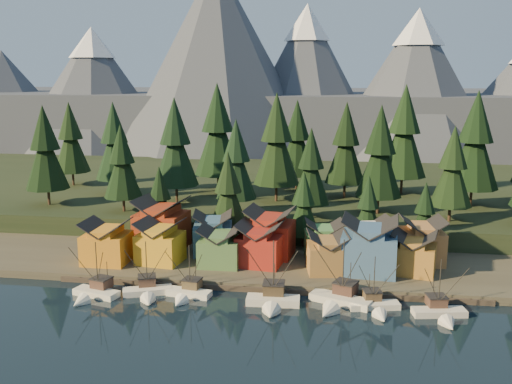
# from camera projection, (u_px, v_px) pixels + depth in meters

# --- Properties ---
(ground) EXTENTS (500.00, 500.00, 0.00)m
(ground) POSITION_uv_depth(u_px,v_px,m) (254.00, 328.00, 90.18)
(ground) COLOR black
(ground) RESTS_ON ground
(shore_strip) EXTENTS (400.00, 50.00, 1.50)m
(shore_strip) POSITION_uv_depth(u_px,v_px,m) (281.00, 248.00, 128.75)
(shore_strip) COLOR #3D382C
(shore_strip) RESTS_ON ground
(hillside) EXTENTS (420.00, 100.00, 6.00)m
(hillside) POSITION_uv_depth(u_px,v_px,m) (298.00, 194.00, 176.70)
(hillside) COLOR black
(hillside) RESTS_ON ground
(dock) EXTENTS (80.00, 4.00, 1.00)m
(dock) POSITION_uv_depth(u_px,v_px,m) (267.00, 287.00, 106.05)
(dock) COLOR #483C33
(dock) RESTS_ON ground
(mountain_ridge) EXTENTS (560.00, 190.00, 90.00)m
(mountain_ridge) POSITION_uv_depth(u_px,v_px,m) (310.00, 100.00, 292.28)
(mountain_ridge) COLOR #4B5061
(mountain_ridge) RESTS_ON ground
(boat_0) EXTENTS (9.18, 9.74, 11.10)m
(boat_0) POSITION_uv_depth(u_px,v_px,m) (92.00, 286.00, 101.82)
(boat_0) COLOR silver
(boat_0) RESTS_ON ground
(boat_1) EXTENTS (9.52, 10.01, 10.89)m
(boat_1) POSITION_uv_depth(u_px,v_px,m) (147.00, 285.00, 102.69)
(boat_1) COLOR silver
(boat_1) RESTS_ON ground
(boat_2) EXTENTS (8.52, 9.05, 10.48)m
(boat_2) POSITION_uv_depth(u_px,v_px,m) (187.00, 287.00, 101.81)
(boat_2) COLOR white
(boat_2) RESTS_ON ground
(boat_3) EXTENTS (9.63, 10.42, 12.68)m
(boat_3) POSITION_uv_depth(u_px,v_px,m) (273.00, 292.00, 97.91)
(boat_3) COLOR beige
(boat_3) RESTS_ON ground
(boat_4) EXTENTS (11.61, 12.12, 12.75)m
(boat_4) POSITION_uv_depth(u_px,v_px,m) (338.00, 293.00, 98.20)
(boat_4) COLOR silver
(boat_4) RESTS_ON ground
(boat_5) EXTENTS (9.25, 9.73, 10.09)m
(boat_5) POSITION_uv_depth(u_px,v_px,m) (376.00, 300.00, 96.30)
(boat_5) COLOR silver
(boat_5) RESTS_ON ground
(boat_6) EXTENTS (9.36, 9.91, 10.67)m
(boat_6) POSITION_uv_depth(u_px,v_px,m) (442.00, 306.00, 93.41)
(boat_6) COLOR beige
(boat_6) RESTS_ON ground
(house_front_0) EXTENTS (8.80, 8.32, 8.80)m
(house_front_0) POSITION_uv_depth(u_px,v_px,m) (106.00, 241.00, 115.87)
(house_front_0) COLOR orange
(house_front_0) RESTS_ON shore_strip
(house_front_1) EXTENTS (9.35, 9.06, 8.74)m
(house_front_1) POSITION_uv_depth(u_px,v_px,m) (160.00, 241.00, 116.06)
(house_front_1) COLOR gold
(house_front_1) RESTS_ON shore_strip
(house_front_2) EXTENTS (8.27, 8.33, 7.95)m
(house_front_2) POSITION_uv_depth(u_px,v_px,m) (220.00, 245.00, 114.58)
(house_front_2) COLOR #486F3C
(house_front_2) RESTS_ON shore_strip
(house_front_3) EXTENTS (9.54, 9.19, 8.78)m
(house_front_3) POSITION_uv_depth(u_px,v_px,m) (260.00, 243.00, 114.53)
(house_front_3) COLOR maroon
(house_front_3) RESTS_ON shore_strip
(house_front_4) EXTENTS (8.80, 9.30, 7.75)m
(house_front_4) POSITION_uv_depth(u_px,v_px,m) (327.00, 251.00, 110.65)
(house_front_4) COLOR olive
(house_front_4) RESTS_ON shore_strip
(house_front_5) EXTENTS (11.15, 10.29, 10.90)m
(house_front_5) POSITION_uv_depth(u_px,v_px,m) (369.00, 244.00, 109.81)
(house_front_5) COLOR #35587F
(house_front_5) RESTS_ON shore_strip
(house_front_6) EXTENTS (9.63, 9.29, 8.16)m
(house_front_6) POSITION_uv_depth(u_px,v_px,m) (414.00, 252.00, 109.81)
(house_front_6) COLOR #9F6C29
(house_front_6) RESTS_ON shore_strip
(house_back_0) EXTENTS (11.47, 11.12, 11.18)m
(house_back_0) POSITION_uv_depth(u_px,v_px,m) (162.00, 222.00, 125.45)
(house_back_0) COLOR maroon
(house_back_0) RESTS_ON shore_strip
(house_back_1) EXTENTS (9.26, 9.34, 9.00)m
(house_back_1) POSITION_uv_depth(u_px,v_px,m) (213.00, 232.00, 121.68)
(house_back_1) COLOR #325576
(house_back_1) RESTS_ON shore_strip
(house_back_2) EXTENTS (10.61, 9.92, 10.26)m
(house_back_2) POSITION_uv_depth(u_px,v_px,m) (270.00, 231.00, 120.30)
(house_back_2) COLOR maroon
(house_back_2) RESTS_ON shore_strip
(house_back_3) EXTENTS (8.71, 7.99, 7.92)m
(house_back_3) POSITION_uv_depth(u_px,v_px,m) (324.00, 238.00, 119.07)
(house_back_3) COLOR #478346
(house_back_3) RESTS_ON shore_strip
(house_back_4) EXTENTS (9.76, 9.52, 8.87)m
(house_back_4) POSITION_uv_depth(u_px,v_px,m) (371.00, 238.00, 117.59)
(house_back_4) COLOR silver
(house_back_4) RESTS_ON shore_strip
(house_back_5) EXTENTS (9.13, 9.22, 9.37)m
(house_back_5) POSITION_uv_depth(u_px,v_px,m) (422.00, 239.00, 115.70)
(house_back_5) COLOR #A56D3A
(house_back_5) RESTS_ON shore_strip
(tree_hill_0) EXTENTS (11.10, 11.10, 25.85)m
(tree_hill_0) POSITION_uv_depth(u_px,v_px,m) (45.00, 151.00, 145.54)
(tree_hill_0) COLOR #332319
(tree_hill_0) RESTS_ON hillside
(tree_hill_1) EXTENTS (11.13, 11.13, 25.94)m
(tree_hill_1) POSITION_uv_depth(u_px,v_px,m) (114.00, 144.00, 159.26)
(tree_hill_1) COLOR #332319
(tree_hill_1) RESTS_ON hillside
(tree_hill_2) EXTENTS (9.30, 9.30, 21.66)m
(tree_hill_2) POSITION_uv_depth(u_px,v_px,m) (122.00, 164.00, 138.90)
(tree_hill_2) COLOR #332319
(tree_hill_2) RESTS_ON hillside
(tree_hill_3) EXTENTS (11.87, 11.87, 27.64)m
(tree_hill_3) POSITION_uv_depth(u_px,v_px,m) (175.00, 145.00, 148.39)
(tree_hill_3) COLOR #332319
(tree_hill_3) RESTS_ON hillside
(tree_hill_4) EXTENTS (13.33, 13.33, 31.06)m
(tree_hill_4) POSITION_uv_depth(u_px,v_px,m) (218.00, 133.00, 161.35)
(tree_hill_4) COLOR #332319
(tree_hill_4) RESTS_ON hillside
(tree_hill_5) EXTENTS (9.88, 9.88, 23.01)m
(tree_hill_5) POSITION_uv_depth(u_px,v_px,m) (236.00, 162.00, 136.58)
(tree_hill_5) COLOR #332319
(tree_hill_5) RESTS_ON hillside
(tree_hill_6) EXTENTS (12.37, 12.37, 28.82)m
(tree_hill_6) POSITION_uv_depth(u_px,v_px,m) (277.00, 143.00, 149.28)
(tree_hill_6) COLOR #332319
(tree_hill_6) RESTS_ON hillside
(tree_hill_7) EXTENTS (9.17, 9.17, 21.35)m
(tree_hill_7) POSITION_uv_depth(u_px,v_px,m) (311.00, 169.00, 132.18)
(tree_hill_7) COLOR #332319
(tree_hill_7) RESTS_ON hillside
(tree_hill_8) EXTENTS (11.24, 11.24, 26.19)m
(tree_hill_8) POSITION_uv_depth(u_px,v_px,m) (346.00, 146.00, 153.70)
(tree_hill_8) COLOR #332319
(tree_hill_8) RESTS_ON hillside
(tree_hill_9) EXTENTS (11.32, 11.32, 26.38)m
(tree_hill_9) POSITION_uv_depth(u_px,v_px,m) (380.00, 155.00, 136.05)
(tree_hill_9) COLOR #332319
(tree_hill_9) RESTS_ON hillside
(tree_hill_10) EXTENTS (13.21, 13.21, 30.78)m
(tree_hill_10) POSITION_uv_depth(u_px,v_px,m) (404.00, 135.00, 158.58)
(tree_hill_10) COLOR #332319
(tree_hill_10) RESTS_ON hillside
(tree_hill_11) EXTENTS (9.52, 9.52, 22.17)m
(tree_hill_11) POSITION_uv_depth(u_px,v_px,m) (453.00, 169.00, 129.32)
(tree_hill_11) COLOR #332319
(tree_hill_11) RESTS_ON hillside
(tree_hill_12) EXTENTS (12.72, 12.72, 29.62)m
(tree_hill_12) POSITION_uv_depth(u_px,v_px,m) (475.00, 144.00, 142.81)
(tree_hill_12) COLOR #332319
(tree_hill_12) RESTS_ON hillside
(tree_hill_15) EXTENTS (11.27, 11.27, 26.25)m
(tree_hill_15) POSITION_uv_depth(u_px,v_px,m) (297.00, 141.00, 165.43)
(tree_hill_15) COLOR #332319
(tree_hill_15) RESTS_ON hillside
(tree_hill_16) EXTENTS (10.87, 10.87, 25.33)m
(tree_hill_16) POSITION_uv_depth(u_px,v_px,m) (71.00, 140.00, 171.65)
(tree_hill_16) COLOR #332319
(tree_hill_16) RESTS_ON hillside
(tree_shore_0) EXTENTS (7.45, 7.45, 17.36)m
(tree_shore_0) POSITION_uv_depth(u_px,v_px,m) (160.00, 200.00, 130.79)
(tree_shore_0) COLOR #332319
(tree_shore_0) RESTS_ON shore_strip
(tree_shore_1) EXTENTS (9.08, 9.08, 21.14)m
(tree_shore_1) POSITION_uv_depth(u_px,v_px,m) (228.00, 193.00, 128.02)
(tree_shore_1) COLOR #332319
(tree_shore_1) RESTS_ON shore_strip
(tree_shore_2) EXTENTS (7.33, 7.33, 17.08)m
(tree_shore_2) POSITION_uv_depth(u_px,v_px,m) (304.00, 206.00, 125.97)
(tree_shore_2) COLOR #332319
(tree_shore_2) RESTS_ON shore_strip
(tree_shore_3) EXTENTS (7.12, 7.12, 16.59)m
(tree_shore_3) POSITION_uv_depth(u_px,v_px,m) (368.00, 209.00, 123.97)
(tree_shore_3) COLOR #332319
(tree_shore_3) RESTS_ON shore_strip
(tree_shore_4) EXTENTS (6.61, 6.61, 15.40)m
(tree_shore_4) POSITION_uv_depth(u_px,v_px,m) (425.00, 214.00, 122.34)
(tree_shore_4) COLOR #332319
(tree_shore_4) RESTS_ON shore_strip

